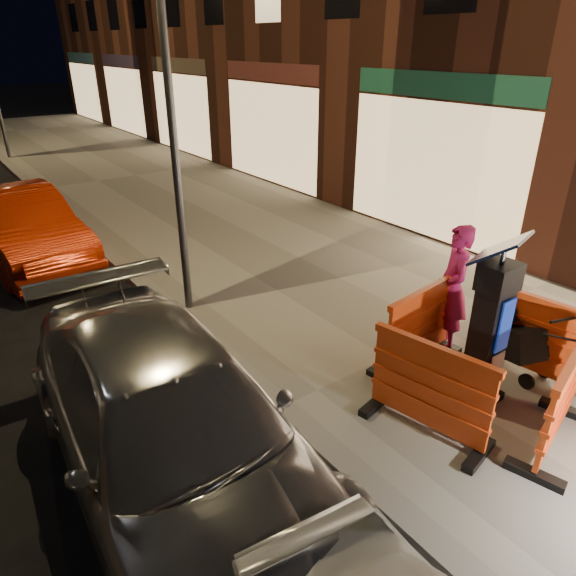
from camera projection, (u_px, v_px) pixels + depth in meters
ground_plane at (284, 416)px, 6.19m from camera, size 120.00×120.00×0.00m
sidewalk at (444, 335)px, 7.76m from camera, size 6.00×60.00×0.15m
kerb at (284, 411)px, 6.16m from camera, size 0.30×60.00×0.15m
parking_kiosk at (489, 328)px, 5.82m from camera, size 0.73×0.73×2.00m
barrier_front at (562, 402)px, 5.32m from camera, size 1.53×0.93×1.12m
barrier_back at (420, 327)px, 6.70m from camera, size 1.49×0.75×1.12m
barrier_kerbside at (430, 390)px, 5.50m from camera, size 0.87×1.52×1.12m
barrier_bldgside at (528, 335)px, 6.51m from camera, size 0.77×1.50×1.12m
car_silver at (179, 481)px, 5.28m from camera, size 2.41×5.23×1.48m
car_red at (30, 262)px, 10.53m from camera, size 1.95×4.59×1.47m
man at (453, 289)px, 6.96m from camera, size 0.75×0.78×1.80m
stroller at (516, 337)px, 6.59m from camera, size 0.76×0.94×1.02m
street_lamp_mid at (171, 115)px, 7.14m from camera, size 0.12×0.12×6.00m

